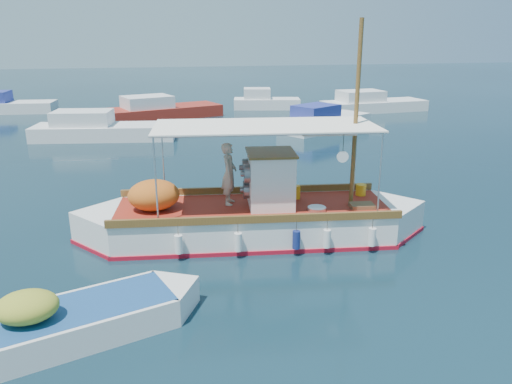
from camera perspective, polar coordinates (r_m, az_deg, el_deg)
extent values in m
plane|color=black|center=(14.36, 3.23, -5.69)|extent=(160.00, 160.00, 0.00)
cube|color=white|center=(14.57, -0.38, -3.78)|extent=(8.00, 3.51, 1.14)
cube|color=white|center=(14.76, -15.56, -4.17)|extent=(2.56, 2.56, 1.14)
cube|color=white|center=(15.38, 14.16, -3.16)|extent=(2.56, 2.56, 1.14)
cube|color=#AB1022|center=(14.70, -0.37, -5.02)|extent=(8.11, 3.61, 0.19)
cube|color=maroon|center=(14.38, -0.38, -1.75)|extent=(7.98, 3.31, 0.06)
cube|color=brown|center=(15.57, -0.81, 0.26)|extent=(7.80, 1.06, 0.21)
cube|color=brown|center=(13.12, 0.13, -3.12)|extent=(7.80, 1.06, 0.21)
cube|color=white|center=(14.19, 1.69, 1.35)|extent=(1.39, 1.48, 1.55)
cube|color=brown|center=(13.98, 1.72, 4.52)|extent=(1.51, 1.60, 0.06)
cylinder|color=slate|center=(13.72, -0.91, 2.13)|extent=(0.29, 0.54, 0.52)
cylinder|color=slate|center=(14.36, -1.12, 2.83)|extent=(0.29, 0.54, 0.52)
cylinder|color=slate|center=(14.20, -1.01, 0.27)|extent=(0.29, 0.54, 0.52)
cylinder|color=brown|center=(14.28, 11.36, 8.55)|extent=(0.14, 0.14, 5.16)
cylinder|color=brown|center=(14.14, 8.03, 6.93)|extent=(1.85, 0.31, 0.08)
cylinder|color=silver|center=(15.14, -10.58, 3.62)|extent=(0.05, 0.05, 2.32)
cylinder|color=silver|center=(12.96, -11.38, 1.19)|extent=(0.05, 0.05, 2.32)
cylinder|color=silver|center=(15.74, 11.33, 4.10)|extent=(0.05, 0.05, 2.32)
cylinder|color=silver|center=(13.65, 14.00, 1.85)|extent=(0.05, 0.05, 2.32)
cube|color=white|center=(13.81, 1.11, 7.59)|extent=(6.35, 3.21, 0.04)
ellipsoid|color=#C45E1C|center=(14.27, -11.60, -0.35)|extent=(1.58, 1.40, 0.87)
cube|color=orange|center=(15.01, 4.53, -0.05)|extent=(0.28, 0.22, 0.41)
cylinder|color=orange|center=(15.64, 11.90, 0.24)|extent=(0.35, 0.35, 0.35)
cube|color=brown|center=(14.56, 12.00, -1.55)|extent=(0.72, 0.54, 0.12)
cylinder|color=#B2B2B2|center=(14.08, 6.96, -1.96)|extent=(0.58, 0.58, 0.12)
cylinder|color=white|center=(13.26, 9.88, 3.99)|extent=(0.31, 0.07, 0.31)
cylinder|color=white|center=(13.17, -8.83, -5.92)|extent=(0.23, 0.23, 0.50)
cylinder|color=navy|center=(13.33, 4.63, -5.46)|extent=(0.23, 0.23, 0.50)
cylinder|color=white|center=(13.83, 13.11, -5.01)|extent=(0.23, 0.23, 0.50)
imported|color=#B6AC97|center=(14.35, -3.09, 2.10)|extent=(0.62, 0.76, 1.81)
cube|color=white|center=(10.70, -20.47, -14.34)|extent=(4.27, 2.74, 0.78)
cube|color=white|center=(11.11, -10.18, -12.15)|extent=(1.47, 1.47, 0.78)
cube|color=navy|center=(10.51, -20.69, -12.61)|extent=(4.21, 2.57, 0.04)
ellipsoid|color=#A2A62F|center=(10.31, -24.71, -11.83)|extent=(1.38, 1.25, 0.57)
cube|color=silver|center=(29.57, -16.84, 6.41)|extent=(8.09, 3.57, 1.00)
cube|color=silver|center=(29.71, -19.21, 8.00)|extent=(3.40, 2.49, 0.80)
cube|color=maroon|center=(36.22, -10.45, 8.81)|extent=(8.41, 5.19, 1.00)
cube|color=silver|center=(35.69, -12.33, 10.03)|extent=(3.77, 3.27, 0.80)
cube|color=silver|center=(31.51, 7.93, 7.64)|extent=(6.65, 5.19, 1.00)
cube|color=navy|center=(30.63, 6.85, 9.11)|extent=(3.17, 2.92, 0.80)
cube|color=silver|center=(39.82, 13.32, 9.41)|extent=(8.21, 3.36, 1.00)
cube|color=silver|center=(39.10, 11.88, 10.70)|extent=(3.40, 2.51, 0.80)
cube|color=silver|center=(42.43, -26.71, 8.51)|extent=(7.33, 2.97, 1.00)
cube|color=silver|center=(40.08, 1.24, 9.93)|extent=(5.44, 3.01, 1.00)
cube|color=silver|center=(39.95, 0.12, 11.21)|extent=(2.36, 2.08, 0.80)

